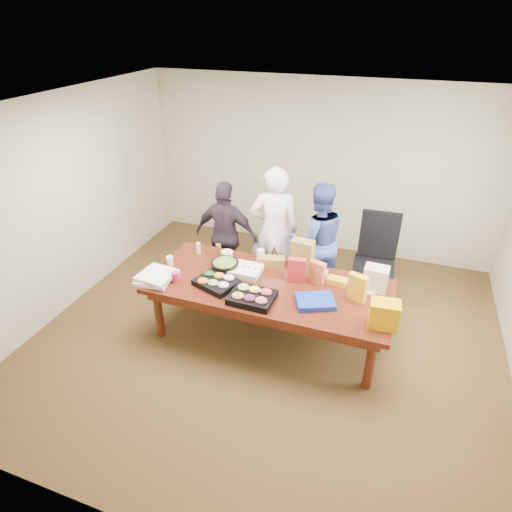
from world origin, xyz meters
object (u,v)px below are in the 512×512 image
at_px(person_right, 317,240).
at_px(conference_table, 269,310).
at_px(office_chair, 374,265).
at_px(sheet_cake, 243,270).
at_px(salad_bowl, 225,266).
at_px(person_center, 274,231).

bearing_deg(person_right, conference_table, 48.52).
bearing_deg(conference_table, office_chair, 45.49).
distance_m(office_chair, person_right, 0.81).
distance_m(conference_table, person_right, 1.25).
distance_m(office_chair, sheet_cake, 1.76).
height_order(conference_table, office_chair, office_chair).
bearing_deg(salad_bowl, sheet_cake, 5.00).
relative_size(person_right, salad_bowl, 4.83).
xyz_separation_m(person_center, salad_bowl, (-0.33, -0.93, -0.10)).
relative_size(conference_table, salad_bowl, 8.28).
xyz_separation_m(conference_table, person_right, (0.31, 1.13, 0.44)).
height_order(person_center, sheet_cake, person_center).
xyz_separation_m(person_right, salad_bowl, (-0.92, -1.01, -0.01)).
relative_size(conference_table, person_right, 1.71).
relative_size(office_chair, sheet_cake, 2.77).
xyz_separation_m(person_center, sheet_cake, (-0.10, -0.91, -0.11)).
relative_size(person_center, sheet_cake, 4.16).
xyz_separation_m(office_chair, person_right, (-0.78, 0.02, 0.22)).
relative_size(person_center, person_right, 1.11).
distance_m(conference_table, salad_bowl, 0.75).
bearing_deg(person_right, person_center, -18.48).
relative_size(conference_table, sheet_cake, 6.45).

